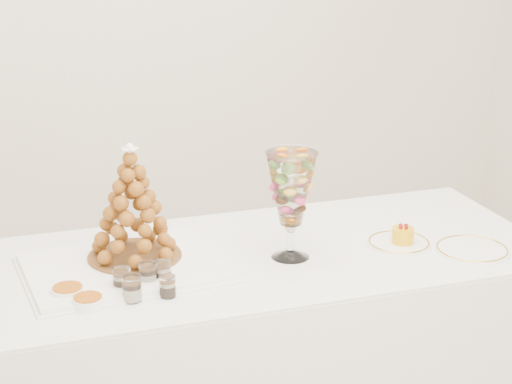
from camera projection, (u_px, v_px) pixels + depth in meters
name	position (u px, v px, depth m)	size (l,w,h in m)	color
buffet_table	(242.00, 360.00, 2.96)	(2.11, 0.92, 0.79)	white
lace_tray	(124.00, 267.00, 2.72)	(0.61, 0.45, 0.02)	white
macaron_vase	(291.00, 190.00, 2.75)	(0.16, 0.16, 0.36)	white
cake_plate	(399.00, 243.00, 2.92)	(0.21, 0.21, 0.01)	white
spare_plate	(472.00, 250.00, 2.87)	(0.24, 0.24, 0.01)	white
verrine_a	(122.00, 279.00, 2.57)	(0.05, 0.05, 0.07)	white
verrine_b	(148.00, 274.00, 2.60)	(0.05, 0.05, 0.07)	white
verrine_c	(163.00, 272.00, 2.62)	(0.05, 0.05, 0.07)	white
verrine_d	(132.00, 289.00, 2.50)	(0.06, 0.06, 0.08)	white
verrine_e	(168.00, 286.00, 2.53)	(0.05, 0.05, 0.07)	white
ramekin_back	(68.00, 292.00, 2.53)	(0.10, 0.10, 0.03)	white
ramekin_front	(88.00, 302.00, 2.47)	(0.09, 0.09, 0.03)	white
croquembouche	(132.00, 203.00, 2.71)	(0.31, 0.31, 0.38)	brown
mousse_cake	(403.00, 235.00, 2.91)	(0.08, 0.08, 0.07)	#E4A60A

